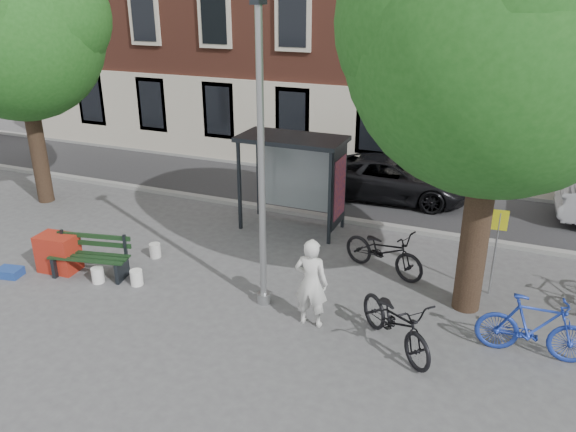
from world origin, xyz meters
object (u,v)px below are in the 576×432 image
at_px(bus_shelter, 307,163).
at_px(bike_b, 534,327).
at_px(bike_c, 396,321).
at_px(bike_a, 384,251).
at_px(red_stand, 58,253).
at_px(painter, 311,283).
at_px(bench, 91,258).
at_px(notice_sign, 498,234).
at_px(lamppost, 262,179).
at_px(car_dark, 392,178).

height_order(bus_shelter, bike_b, bus_shelter).
relative_size(bike_b, bike_c, 0.93).
height_order(bike_a, red_stand, bike_a).
distance_m(bike_b, red_stand, 10.43).
bearing_deg(painter, bench, -1.01).
distance_m(bike_b, notice_sign, 2.41).
height_order(lamppost, bike_a, lamppost).
distance_m(lamppost, bike_b, 5.72).
relative_size(lamppost, bus_shelter, 2.14).
bearing_deg(bench, notice_sign, 5.04).
xyz_separation_m(bus_shelter, bike_a, (2.61, -1.73, -1.36)).
height_order(bus_shelter, car_dark, bus_shelter).
relative_size(lamppost, bike_b, 3.03).
bearing_deg(notice_sign, bike_a, 173.37).
relative_size(car_dark, red_stand, 5.36).
distance_m(lamppost, bench, 4.87).
bearing_deg(bike_b, bike_a, 53.95).
xyz_separation_m(bike_c, red_stand, (-8.05, 0.01, -0.12)).
height_order(bus_shelter, bike_c, bus_shelter).
relative_size(painter, bike_a, 0.87).
bearing_deg(bike_c, car_dark, 57.23).
bearing_deg(bike_c, lamppost, 124.04).
height_order(painter, red_stand, painter).
bearing_deg(bike_c, bus_shelter, 81.23).
relative_size(bench, bike_c, 0.89).
bearing_deg(red_stand, bike_b, 3.81).
height_order(bike_a, notice_sign, notice_sign).
bearing_deg(bike_c, bench, 132.88).
bearing_deg(notice_sign, red_stand, -168.30).
distance_m(lamppost, bike_c, 3.70).
distance_m(bike_a, bike_c, 3.02).
relative_size(lamppost, notice_sign, 3.09).
bearing_deg(car_dark, bike_a, -172.03).
height_order(lamppost, notice_sign, lamppost).
xyz_separation_m(lamppost, bike_b, (5.28, 0.20, -2.18)).
bearing_deg(lamppost, bike_a, 49.87).
distance_m(bike_a, car_dark, 5.20).
xyz_separation_m(lamppost, red_stand, (-5.13, -0.49, -2.33)).
relative_size(lamppost, bike_c, 2.82).
height_order(red_stand, notice_sign, notice_sign).
xyz_separation_m(lamppost, bus_shelter, (-0.61, 4.11, -0.87)).
distance_m(bus_shelter, car_dark, 3.94).
bearing_deg(bike_a, bike_c, -141.96).
bearing_deg(bus_shelter, bike_c, -52.50).
distance_m(bench, bike_c, 7.18).
distance_m(bench, bike_b, 9.55).
xyz_separation_m(bus_shelter, painter, (1.81, -4.47, -0.99)).
relative_size(lamppost, car_dark, 1.27).
height_order(painter, car_dark, painter).
distance_m(bike_a, notice_sign, 2.57).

